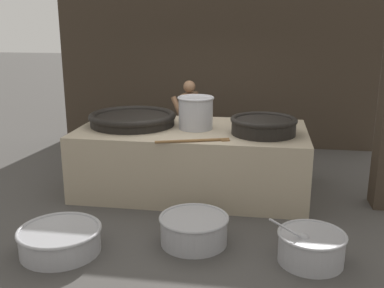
% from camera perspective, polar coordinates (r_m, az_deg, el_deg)
% --- Properties ---
extents(ground_plane, '(60.00, 60.00, 0.00)m').
position_cam_1_polar(ground_plane, '(7.39, 0.00, -5.81)').
color(ground_plane, '#474442').
extents(back_wall, '(6.83, 0.24, 4.29)m').
position_cam_1_polar(back_wall, '(9.81, 2.78, 12.28)').
color(back_wall, '#382D23').
rests_on(back_wall, ground_plane).
extents(hearth_platform, '(3.57, 1.84, 1.03)m').
position_cam_1_polar(hearth_platform, '(7.22, 0.00, -1.98)').
color(hearth_platform, tan).
rests_on(hearth_platform, ground_plane).
extents(giant_wok_near, '(1.41, 1.41, 0.20)m').
position_cam_1_polar(giant_wok_near, '(7.35, -7.56, 3.22)').
color(giant_wok_near, black).
rests_on(giant_wok_near, hearth_platform).
extents(giant_wok_far, '(0.99, 0.99, 0.25)m').
position_cam_1_polar(giant_wok_far, '(6.77, 9.08, 2.40)').
color(giant_wok_far, black).
rests_on(giant_wok_far, hearth_platform).
extents(stock_pot, '(0.57, 0.57, 0.51)m').
position_cam_1_polar(stock_pot, '(7.01, 0.48, 4.08)').
color(stock_pot, '#9E9EA3').
rests_on(stock_pot, hearth_platform).
extents(stirring_paddle, '(1.02, 0.40, 0.04)m').
position_cam_1_polar(stirring_paddle, '(6.28, 0.58, 0.45)').
color(stirring_paddle, brown).
rests_on(stirring_paddle, hearth_platform).
extents(cook, '(0.46, 0.64, 1.61)m').
position_cam_1_polar(cook, '(8.44, -0.39, 3.08)').
color(cook, brown).
rests_on(cook, ground_plane).
extents(prep_bowl_vegetables, '(0.89, 0.78, 0.68)m').
position_cam_1_polar(prep_bowl_vegetables, '(5.40, 14.89, -12.40)').
color(prep_bowl_vegetables, '#9E9EA3').
rests_on(prep_bowl_vegetables, ground_plane).
extents(prep_bowl_meat, '(0.99, 0.99, 0.31)m').
position_cam_1_polar(prep_bowl_meat, '(5.67, -16.41, -11.47)').
color(prep_bowl_meat, '#9E9EA3').
rests_on(prep_bowl_meat, ground_plane).
extents(prep_bowl_extra, '(0.87, 0.87, 0.36)m').
position_cam_1_polar(prep_bowl_extra, '(5.64, 0.24, -10.65)').
color(prep_bowl_extra, '#9E9EA3').
rests_on(prep_bowl_extra, ground_plane).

